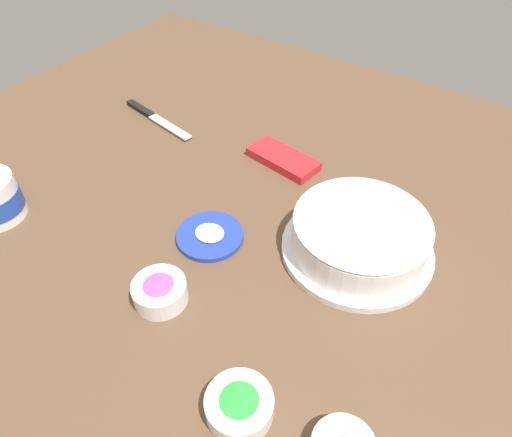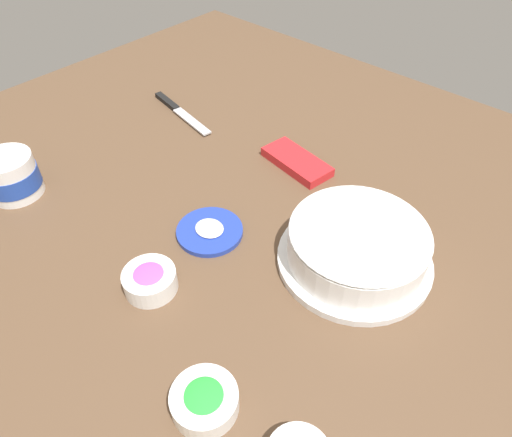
% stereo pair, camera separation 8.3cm
% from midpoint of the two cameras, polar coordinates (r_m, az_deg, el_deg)
% --- Properties ---
extents(ground_plane, '(1.54, 1.54, 0.00)m').
position_cam_midpoint_polar(ground_plane, '(0.88, -3.24, -0.01)').
color(ground_plane, brown).
extents(frosted_cake, '(0.27, 0.27, 0.09)m').
position_cam_midpoint_polar(frosted_cake, '(0.80, 15.28, -3.42)').
color(frosted_cake, white).
rests_on(frosted_cake, ground_plane).
extents(frosting_tub, '(0.10, 0.10, 0.09)m').
position_cam_midpoint_polar(frosting_tub, '(1.01, -26.01, 4.73)').
color(frosting_tub, white).
rests_on(frosting_tub, ground_plane).
extents(frosting_tub_lid, '(0.12, 0.12, 0.02)m').
position_cam_midpoint_polar(frosting_tub_lid, '(0.85, -2.98, -1.68)').
color(frosting_tub_lid, '#233DAD').
rests_on(frosting_tub_lid, ground_plane).
extents(spreading_knife, '(0.24, 0.06, 0.01)m').
position_cam_midpoint_polar(spreading_knife, '(1.20, -7.77, 13.15)').
color(spreading_knife, silver).
rests_on(spreading_knife, ground_plane).
extents(sprinkle_bowl_green, '(0.09, 0.09, 0.04)m').
position_cam_midpoint_polar(sprinkle_bowl_green, '(0.65, -2.50, -21.74)').
color(sprinkle_bowl_green, white).
rests_on(sprinkle_bowl_green, ground_plane).
extents(sprinkle_bowl_rainbow, '(0.09, 0.09, 0.04)m').
position_cam_midpoint_polar(sprinkle_bowl_rainbow, '(0.76, -9.97, -7.61)').
color(sprinkle_bowl_rainbow, white).
rests_on(sprinkle_bowl_rainbow, ground_plane).
extents(candy_box_lower, '(0.17, 0.09, 0.02)m').
position_cam_midpoint_polar(candy_box_lower, '(1.01, 7.43, 6.88)').
color(candy_box_lower, red).
rests_on(candy_box_lower, ground_plane).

